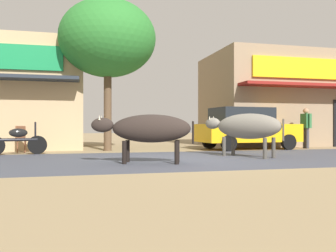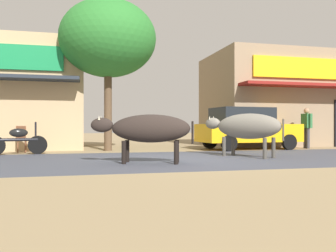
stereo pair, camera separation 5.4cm
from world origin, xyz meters
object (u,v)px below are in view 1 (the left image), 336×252
roadside_tree (108,39)px  pedestrian_by_shop (306,125)px  cafe_chair_near_tree (23,138)px  cow_far_dark (246,127)px  cow_near_brown (149,129)px  parked_hatchback_car (246,128)px  parked_motorcycle (18,140)px

roadside_tree → pedestrian_by_shop: (8.05, -0.54, -3.19)m
roadside_tree → cafe_chair_near_tree: size_ratio=6.11×
cafe_chair_near_tree → cow_far_dark: bearing=-27.1°
cow_near_brown → pedestrian_by_shop: bearing=30.1°
parked_hatchback_car → cafe_chair_near_tree: 8.30m
parked_motorcycle → cow_far_dark: (6.71, -2.48, 0.43)m
parked_motorcycle → cafe_chair_near_tree: size_ratio=1.98×
parked_motorcycle → parked_hatchback_car: bearing=5.6°
parked_motorcycle → cow_near_brown: bearing=-45.0°
pedestrian_by_shop → roadside_tree: bearing=176.2°
parked_hatchback_car → parked_motorcycle: parked_hatchback_car is taller
cow_far_dark → cow_near_brown: bearing=-160.9°
parked_motorcycle → cow_near_brown: 5.06m
roadside_tree → cow_near_brown: roadside_tree is taller
roadside_tree → cafe_chair_near_tree: 4.67m
roadside_tree → parked_hatchback_car: roadside_tree is taller
parked_motorcycle → roadside_tree: bearing=23.5°
cow_near_brown → pedestrian_by_shop: pedestrian_by_shop is taller
parked_hatchback_car → roadside_tree: bearing=175.2°
pedestrian_by_shop → cafe_chair_near_tree: size_ratio=1.80×
parked_hatchback_car → pedestrian_by_shop: pedestrian_by_shop is taller
parked_motorcycle → pedestrian_by_shop: 11.02m
parked_hatchback_car → pedestrian_by_shop: size_ratio=2.46×
pedestrian_by_shop → cafe_chair_near_tree: pedestrian_by_shop is taller
roadside_tree → parked_motorcycle: roadside_tree is taller
roadside_tree → parked_hatchback_car: bearing=-4.8°
cow_far_dark → pedestrian_by_shop: size_ratio=1.54×
parked_motorcycle → cafe_chair_near_tree: 0.94m
parked_motorcycle → cafe_chair_near_tree: bearing=87.7°
parked_hatchback_car → parked_motorcycle: size_ratio=2.24×
cafe_chair_near_tree → parked_hatchback_car: bearing=-0.8°
parked_hatchback_car → parked_motorcycle: 8.37m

